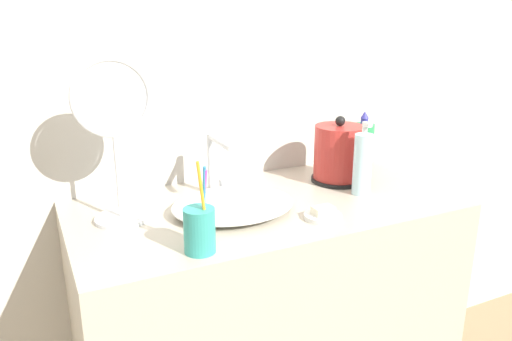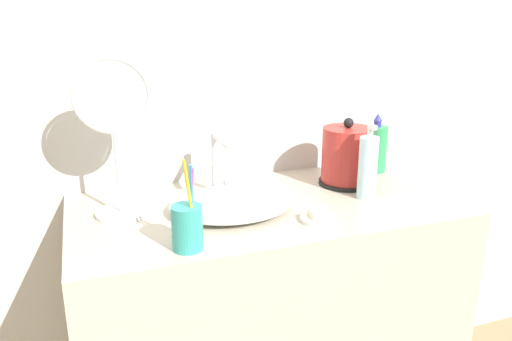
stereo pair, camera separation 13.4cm
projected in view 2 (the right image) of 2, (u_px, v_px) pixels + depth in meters
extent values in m
cube|color=beige|center=(234.00, 24.00, 1.49)|extent=(6.00, 0.04, 2.60)
cube|color=#B7AD99|center=(266.00, 331.00, 1.50)|extent=(1.06, 0.53, 0.83)
ellipsoid|color=white|center=(231.00, 203.00, 1.32)|extent=(0.33, 0.27, 0.04)
cylinder|color=silver|center=(215.00, 163.00, 1.44)|extent=(0.02, 0.02, 0.18)
cylinder|color=silver|center=(222.00, 142.00, 1.35)|extent=(0.02, 0.15, 0.02)
cylinder|color=silver|center=(227.00, 184.00, 1.48)|extent=(0.02, 0.02, 0.04)
cylinder|color=black|center=(345.00, 182.00, 1.54)|extent=(0.16, 0.16, 0.01)
cylinder|color=#B22D28|center=(347.00, 156.00, 1.51)|extent=(0.15, 0.15, 0.18)
sphere|color=black|center=(349.00, 123.00, 1.48)|extent=(0.03, 0.03, 0.03)
cylinder|color=teal|center=(187.00, 228.00, 1.10)|extent=(0.07, 0.07, 0.10)
cylinder|color=#B24CCC|center=(191.00, 199.00, 1.09)|extent=(0.01, 0.04, 0.15)
cylinder|color=yellow|center=(190.00, 197.00, 1.07)|extent=(0.03, 0.02, 0.17)
cylinder|color=#338CE0|center=(192.00, 198.00, 1.08)|extent=(0.01, 0.04, 0.16)
cylinder|color=silver|center=(368.00, 168.00, 1.40)|extent=(0.05, 0.05, 0.18)
cylinder|color=white|center=(370.00, 133.00, 1.37)|extent=(0.01, 0.01, 0.02)
cube|color=white|center=(372.00, 127.00, 1.35)|extent=(0.01, 0.03, 0.01)
cylinder|color=#2D9956|center=(376.00, 149.00, 1.65)|extent=(0.07, 0.07, 0.15)
cylinder|color=#333399|center=(378.00, 124.00, 1.62)|extent=(0.02, 0.02, 0.02)
cone|color=#333399|center=(378.00, 117.00, 1.61)|extent=(0.03, 0.03, 0.02)
cylinder|color=white|center=(319.00, 219.00, 1.26)|extent=(0.10, 0.10, 0.01)
cube|color=#EFE5C6|center=(320.00, 213.00, 1.26)|extent=(0.05, 0.04, 0.02)
cylinder|color=silver|center=(122.00, 213.00, 1.30)|extent=(0.13, 0.13, 0.01)
cylinder|color=silver|center=(118.00, 172.00, 1.27)|extent=(0.01, 0.01, 0.21)
torus|color=silver|center=(112.00, 96.00, 1.21)|extent=(0.19, 0.01, 0.19)
cylinder|color=silver|center=(112.00, 96.00, 1.21)|extent=(0.17, 0.00, 0.17)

